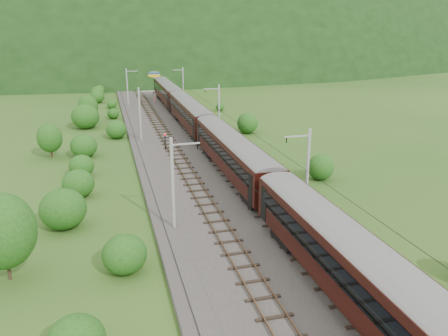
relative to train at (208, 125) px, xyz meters
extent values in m
plane|color=#234816|center=(-2.40, -23.73, -3.87)|extent=(600.00, 600.00, 0.00)
cube|color=#38332D|center=(-2.40, -13.73, -3.72)|extent=(14.00, 220.00, 0.30)
cube|color=brown|center=(-5.52, -13.73, -3.37)|extent=(0.08, 220.00, 0.15)
cube|color=brown|center=(-4.08, -13.73, -3.37)|extent=(0.08, 220.00, 0.15)
cube|color=black|center=(-4.80, -13.73, -3.51)|extent=(2.40, 220.00, 0.12)
cube|color=brown|center=(-0.72, -13.73, -3.37)|extent=(0.08, 220.00, 0.15)
cube|color=brown|center=(0.72, -13.73, -3.37)|extent=(0.08, 220.00, 0.15)
cube|color=black|center=(0.00, -13.73, -3.51)|extent=(2.40, 220.00, 0.12)
cylinder|color=gray|center=(-8.60, -23.73, 0.43)|extent=(0.28, 0.28, 8.00)
cube|color=gray|center=(-7.40, -23.73, 3.83)|extent=(2.40, 0.12, 0.12)
cylinder|color=black|center=(-6.40, -23.73, 3.53)|extent=(0.10, 0.10, 0.50)
cylinder|color=gray|center=(-8.60, 8.27, 0.43)|extent=(0.28, 0.28, 8.00)
cube|color=gray|center=(-7.40, 8.27, 3.83)|extent=(2.40, 0.12, 0.12)
cylinder|color=black|center=(-6.40, 8.27, 3.53)|extent=(0.10, 0.10, 0.50)
cylinder|color=gray|center=(-8.60, 40.27, 0.43)|extent=(0.28, 0.28, 8.00)
cube|color=gray|center=(-7.40, 40.27, 3.83)|extent=(2.40, 0.12, 0.12)
cylinder|color=black|center=(-6.40, 40.27, 3.53)|extent=(0.10, 0.10, 0.50)
cylinder|color=gray|center=(-8.60, 72.27, 0.43)|extent=(0.28, 0.28, 8.00)
cube|color=gray|center=(-7.40, 72.27, 3.83)|extent=(2.40, 0.12, 0.12)
cylinder|color=black|center=(-6.40, 72.27, 3.53)|extent=(0.10, 0.10, 0.50)
cylinder|color=gray|center=(-8.60, 104.27, 0.43)|extent=(0.28, 0.28, 8.00)
cube|color=gray|center=(-7.40, 104.27, 3.83)|extent=(2.40, 0.12, 0.12)
cylinder|color=black|center=(-6.40, 104.27, 3.53)|extent=(0.10, 0.10, 0.50)
cylinder|color=gray|center=(3.80, -23.73, 0.43)|extent=(0.28, 0.28, 8.00)
cube|color=gray|center=(2.60, -23.73, 3.83)|extent=(2.40, 0.12, 0.12)
cylinder|color=black|center=(1.60, -23.73, 3.53)|extent=(0.10, 0.10, 0.50)
cylinder|color=gray|center=(3.80, 8.27, 0.43)|extent=(0.28, 0.28, 8.00)
cube|color=gray|center=(2.60, 8.27, 3.83)|extent=(2.40, 0.12, 0.12)
cylinder|color=black|center=(1.60, 8.27, 3.53)|extent=(0.10, 0.10, 0.50)
cylinder|color=gray|center=(3.80, 40.27, 0.43)|extent=(0.28, 0.28, 8.00)
cube|color=gray|center=(2.60, 40.27, 3.83)|extent=(2.40, 0.12, 0.12)
cylinder|color=black|center=(1.60, 40.27, 3.53)|extent=(0.10, 0.10, 0.50)
cylinder|color=gray|center=(3.80, 72.27, 0.43)|extent=(0.28, 0.28, 8.00)
cube|color=gray|center=(2.60, 72.27, 3.83)|extent=(2.40, 0.12, 0.12)
cylinder|color=black|center=(1.60, 72.27, 3.53)|extent=(0.10, 0.10, 0.50)
cylinder|color=gray|center=(3.80, 104.27, 0.43)|extent=(0.28, 0.28, 8.00)
cube|color=gray|center=(2.60, 104.27, 3.83)|extent=(2.40, 0.12, 0.12)
cylinder|color=black|center=(1.60, 104.27, 3.53)|extent=(0.10, 0.10, 0.50)
cylinder|color=black|center=(-4.80, -13.73, 3.23)|extent=(0.03, 198.00, 0.03)
cylinder|color=black|center=(0.00, -13.73, 3.23)|extent=(0.03, 198.00, 0.03)
ellipsoid|color=black|center=(-2.40, 236.27, -3.87)|extent=(504.00, 360.00, 244.00)
cube|color=black|center=(0.00, -37.97, -0.63)|extent=(3.22, 24.43, 3.33)
cylinder|color=slate|center=(0.00, -37.97, 0.87)|extent=(3.22, 24.31, 3.22)
cube|color=black|center=(-1.63, -37.97, -0.23)|extent=(0.05, 21.50, 1.28)
cube|color=black|center=(1.63, -37.97, -0.23)|extent=(0.05, 21.50, 1.28)
cube|color=black|center=(0.00, -29.42, -2.80)|extent=(2.44, 3.55, 1.00)
cube|color=black|center=(0.00, -12.47, -0.63)|extent=(3.22, 24.43, 3.33)
cylinder|color=slate|center=(0.00, -12.47, 0.87)|extent=(3.22, 24.31, 3.22)
cube|color=black|center=(-1.63, -12.47, -0.23)|extent=(0.05, 21.50, 1.28)
cube|color=black|center=(1.63, -12.47, -0.23)|extent=(0.05, 21.50, 1.28)
cube|color=black|center=(0.00, -21.02, -2.80)|extent=(2.44, 3.55, 1.00)
cube|color=black|center=(0.00, -3.93, -2.80)|extent=(2.44, 3.55, 1.00)
cube|color=black|center=(0.00, 13.02, -0.63)|extent=(3.22, 24.43, 3.33)
cylinder|color=slate|center=(0.00, 13.02, 0.87)|extent=(3.22, 24.31, 3.22)
cube|color=black|center=(-1.63, 13.02, -0.23)|extent=(0.05, 21.50, 1.28)
cube|color=black|center=(1.63, 13.02, -0.23)|extent=(0.05, 21.50, 1.28)
cube|color=black|center=(0.00, 4.47, -2.80)|extent=(2.44, 3.55, 1.00)
cube|color=black|center=(0.00, 21.57, -2.80)|extent=(2.44, 3.55, 1.00)
cube|color=black|center=(0.00, 38.52, -0.63)|extent=(3.22, 24.43, 3.33)
cylinder|color=slate|center=(0.00, 38.52, 0.87)|extent=(3.22, 24.31, 3.22)
cube|color=black|center=(-1.63, 38.52, -0.23)|extent=(0.05, 21.50, 1.28)
cube|color=black|center=(1.63, 38.52, -0.23)|extent=(0.05, 21.50, 1.28)
cube|color=black|center=(0.00, 29.97, -2.80)|extent=(2.44, 3.55, 1.00)
cube|color=black|center=(0.00, 47.07, -2.80)|extent=(2.44, 3.55, 1.00)
cube|color=#124A90|center=(0.00, 74.01, -0.63)|extent=(3.22, 19.99, 3.33)
cylinder|color=slate|center=(0.00, 74.01, 0.87)|extent=(3.22, 19.89, 3.22)
cube|color=black|center=(-1.63, 74.01, -0.23)|extent=(0.05, 17.59, 1.28)
cube|color=black|center=(1.63, 74.01, -0.23)|extent=(0.05, 17.59, 1.28)
cube|color=black|center=(0.00, 67.02, -2.80)|extent=(2.44, 3.55, 1.00)
cube|color=black|center=(0.00, 81.01, -2.80)|extent=(2.44, 3.55, 1.00)
cube|color=gold|center=(0.00, 83.80, -0.86)|extent=(3.28, 0.50, 3.00)
cube|color=gold|center=(0.00, 64.22, -0.86)|extent=(3.28, 0.50, 3.00)
cube|color=black|center=(0.00, 77.01, 1.64)|extent=(0.08, 1.60, 1.00)
cylinder|color=red|center=(-2.65, 42.67, -2.90)|extent=(0.14, 0.14, 1.34)
cylinder|color=red|center=(-2.21, 43.93, -2.75)|extent=(0.17, 0.17, 1.63)
cylinder|color=black|center=(-5.84, 1.38, -2.48)|extent=(0.15, 0.15, 2.17)
sphere|color=red|center=(-5.84, 1.38, -1.35)|extent=(0.26, 0.26, 0.26)
ellipsoid|color=#174512|center=(-13.08, -29.59, -2.43)|extent=(3.20, 3.20, 2.88)
ellipsoid|color=#174512|center=(-17.84, -20.74, -2.07)|extent=(4.00, 4.00, 3.60)
ellipsoid|color=#174512|center=(-16.91, -13.37, -2.40)|extent=(3.27, 3.27, 2.94)
ellipsoid|color=#174512|center=(-16.84, -6.59, -2.56)|extent=(2.91, 2.91, 2.62)
ellipsoid|color=#174512|center=(-16.80, 1.63, -2.27)|extent=(3.54, 3.54, 3.19)
ellipsoid|color=#174512|center=(-12.19, 11.24, -2.42)|extent=(3.21, 3.21, 2.89)
ellipsoid|color=#174512|center=(-17.07, 19.93, -1.74)|extent=(4.72, 4.72, 4.25)
ellipsoid|color=#174512|center=(-12.24, 27.30, -2.85)|extent=(2.26, 2.26, 2.04)
ellipsoid|color=#174512|center=(-12.20, 38.64, -2.93)|extent=(2.09, 2.09, 1.88)
ellipsoid|color=#174512|center=(-15.25, 47.07, -2.40)|extent=(3.25, 3.25, 2.93)
ellipsoid|color=#174512|center=(-15.20, 53.82, -2.39)|extent=(3.29, 3.29, 2.96)
ellipsoid|color=#174512|center=(-14.70, 61.94, -2.71)|extent=(2.58, 2.58, 2.33)
ellipsoid|color=#174512|center=(-13.92, 71.01, -2.38)|extent=(3.31, 3.31, 2.98)
cylinder|color=black|center=(-20.99, -28.42, -2.13)|extent=(0.24, 0.24, 3.48)
ellipsoid|color=#174512|center=(-20.99, -28.42, -0.14)|extent=(4.48, 4.48, 5.37)
cylinder|color=black|center=(-21.12, 2.76, -2.59)|extent=(0.24, 0.24, 2.55)
ellipsoid|color=#174512|center=(-21.12, 2.76, -1.13)|extent=(3.28, 3.28, 3.94)
cylinder|color=black|center=(-16.62, 24.80, -2.48)|extent=(0.24, 0.24, 2.78)
ellipsoid|color=#174512|center=(-16.62, 24.80, -0.89)|extent=(3.57, 3.57, 4.29)
ellipsoid|color=#174512|center=(9.82, -15.04, -2.52)|extent=(2.99, 2.99, 2.69)
ellipsoid|color=#174512|center=(8.91, 9.13, -2.31)|extent=(3.46, 3.46, 3.11)
ellipsoid|color=#174512|center=(9.62, 29.69, -3.11)|extent=(1.69, 1.69, 1.52)
camera|label=1|loc=(-13.53, -58.21, 13.06)|focal=35.00mm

